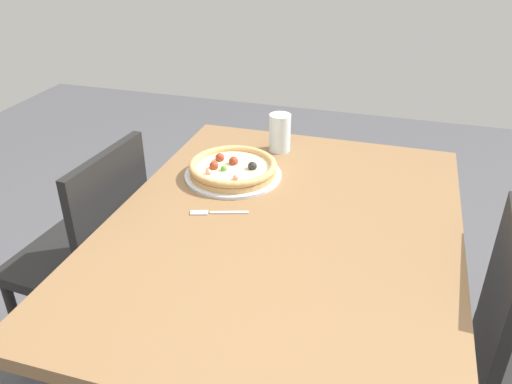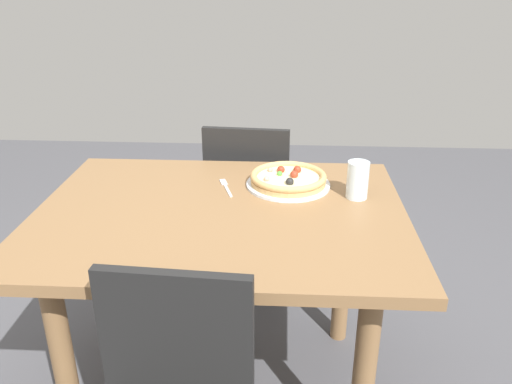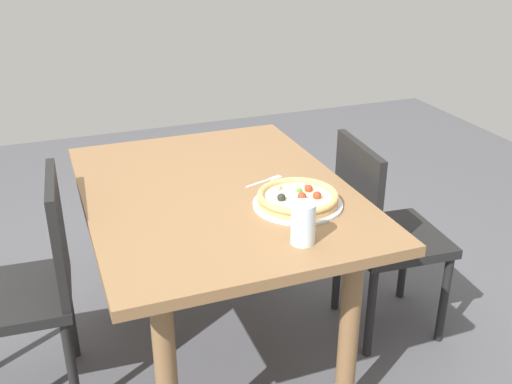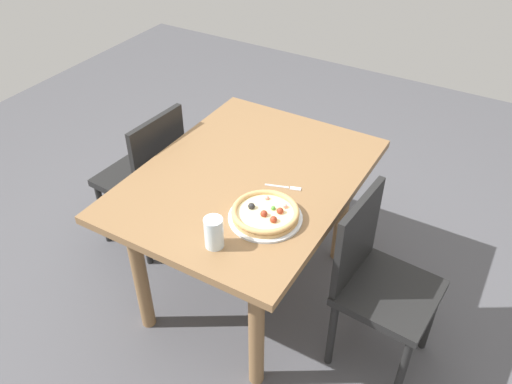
# 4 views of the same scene
# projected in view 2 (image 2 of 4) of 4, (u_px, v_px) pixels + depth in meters

# --- Properties ---
(ground_plane) EXTENTS (6.00, 6.00, 0.00)m
(ground_plane) POSITION_uv_depth(u_px,v_px,m) (226.00, 384.00, 2.05)
(ground_plane) COLOR #4C4C51
(dining_table) EXTENTS (1.24, 0.95, 0.76)m
(dining_table) POSITION_uv_depth(u_px,v_px,m) (221.00, 239.00, 1.78)
(dining_table) COLOR olive
(dining_table) RESTS_ON ground
(chair_far) EXTENTS (0.43, 0.43, 0.88)m
(chair_far) POSITION_uv_depth(u_px,v_px,m) (250.00, 201.00, 2.48)
(chair_far) COLOR black
(chair_far) RESTS_ON ground
(plate) EXTENTS (0.31, 0.31, 0.01)m
(plate) POSITION_uv_depth(u_px,v_px,m) (288.00, 184.00, 1.93)
(plate) COLOR silver
(plate) RESTS_ON dining_table
(pizza) EXTENTS (0.28, 0.28, 0.05)m
(pizza) POSITION_uv_depth(u_px,v_px,m) (288.00, 178.00, 1.92)
(pizza) COLOR tan
(pizza) RESTS_ON plate
(fork) EXTENTS (0.07, 0.16, 0.00)m
(fork) POSITION_uv_depth(u_px,v_px,m) (226.00, 186.00, 1.92)
(fork) COLOR silver
(fork) RESTS_ON dining_table
(drinking_glass) EXTENTS (0.08, 0.08, 0.13)m
(drinking_glass) POSITION_uv_depth(u_px,v_px,m) (358.00, 180.00, 1.81)
(drinking_glass) COLOR silver
(drinking_glass) RESTS_ON dining_table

